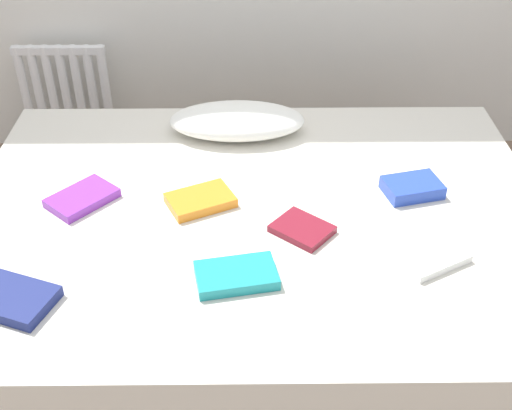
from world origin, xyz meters
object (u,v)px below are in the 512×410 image
bed (256,266)px  textbook_purple (82,198)px  pillow (237,121)px  textbook_orange (201,200)px  textbook_white (429,255)px  textbook_blue (412,188)px  textbook_navy (11,299)px  radiator (65,90)px  textbook_teal (236,275)px  textbook_maroon (302,229)px

bed → textbook_purple: textbook_purple is taller
pillow → textbook_orange: (-0.12, -0.49, -0.04)m
textbook_white → textbook_blue: bearing=58.8°
textbook_navy → textbook_orange: bearing=64.1°
radiator → bed: bearing=-52.1°
textbook_teal → textbook_blue: bearing=25.3°
textbook_maroon → textbook_orange: bearing=-164.9°
bed → textbook_white: size_ratio=9.91×
textbook_purple → textbook_navy: bearing=-149.3°
textbook_white → pillow: bearing=99.0°
textbook_white → textbook_maroon: bearing=132.2°
radiator → textbook_maroon: (1.08, -1.33, 0.15)m
textbook_maroon → bed: bearing=179.1°
bed → textbook_navy: 0.86m
pillow → textbook_blue: 0.75m
textbook_maroon → textbook_blue: size_ratio=0.92×
pillow → textbook_teal: bearing=-89.4°
textbook_navy → textbook_white: textbook_navy is taller
textbook_purple → textbook_navy: (-0.10, -0.49, 0.00)m
bed → radiator: 1.52m
textbook_blue → textbook_white: bearing=-106.9°
bed → pillow: (-0.07, 0.51, 0.31)m
pillow → textbook_purple: 0.70m
textbook_blue → textbook_teal: bearing=-158.0°
radiator → textbook_navy: bearing=-81.5°
radiator → textbook_blue: radiator is taller
bed → textbook_teal: size_ratio=8.54×
textbook_purple → textbook_white: size_ratio=1.08×
textbook_maroon → textbook_navy: bearing=-119.2°
textbook_purple → radiator: bearing=58.5°
radiator → textbook_blue: size_ratio=2.41×
bed → textbook_navy: bearing=-147.3°
textbook_navy → radiator: bearing=119.4°
textbook_orange → textbook_navy: (-0.50, -0.47, 0.00)m
textbook_orange → textbook_blue: 0.73m
textbook_navy → textbook_blue: textbook_blue is taller
textbook_maroon → textbook_navy: (-0.83, -0.31, 0.01)m
textbook_purple → textbook_blue: size_ratio=1.15×
textbook_orange → textbook_maroon: bearing=-50.5°
textbook_purple → textbook_orange: size_ratio=1.02×
textbook_purple → textbook_blue: (1.13, 0.04, 0.01)m
pillow → textbook_orange: size_ratio=2.49×
textbook_navy → textbook_blue: 1.34m
pillow → textbook_maroon: 0.68m
bed → textbook_white: 0.64m
textbook_navy → textbook_blue: size_ratio=1.24×
textbook_navy → textbook_purple: bearing=99.6°
radiator → textbook_teal: 1.79m
pillow → textbook_orange: bearing=-103.6°
bed → textbook_orange: textbook_orange is taller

